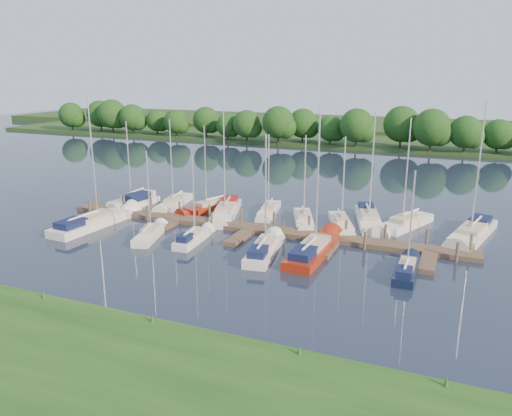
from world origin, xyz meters
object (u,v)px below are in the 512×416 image
at_px(sailboat_n_0, 132,200).
at_px(motorboat, 136,203).
at_px(dock, 249,230).
at_px(sailboat_s_2, 193,239).
at_px(sailboat_n_5, 269,211).

bearing_deg(sailboat_n_0, motorboat, 133.37).
height_order(dock, sailboat_s_2, sailboat_s_2).
bearing_deg(sailboat_s_2, sailboat_n_0, 140.28).
distance_m(dock, motorboat, 15.63).
bearing_deg(sailboat_n_0, dock, 161.29).
bearing_deg(sailboat_s_2, sailboat_n_5, 71.44).
distance_m(motorboat, sailboat_n_5, 14.94).
height_order(sailboat_n_0, motorboat, sailboat_n_0).
bearing_deg(motorboat, sailboat_n_0, -34.80).
relative_size(dock, sailboat_s_2, 5.06).
distance_m(dock, sailboat_s_2, 5.63).
distance_m(dock, sailboat_n_0, 17.53).
bearing_deg(dock, sailboat_n_0, 163.06).
bearing_deg(sailboat_s_2, dock, 48.25).
bearing_deg(sailboat_s_2, motorboat, 141.68).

